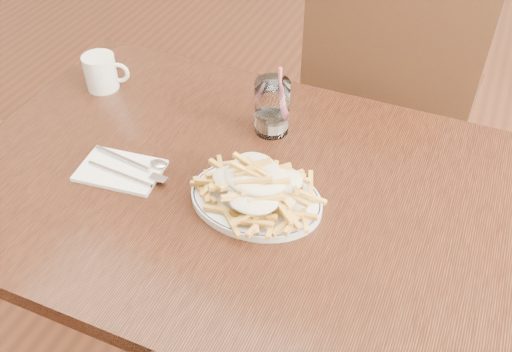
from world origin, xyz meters
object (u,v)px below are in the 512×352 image
at_px(loaded_fries, 256,182).
at_px(coffee_mug, 102,72).
at_px(fries_plate, 256,199).
at_px(chair_far, 391,88).
at_px(water_glass, 272,110).
at_px(table, 243,211).

bearing_deg(loaded_fries, coffee_mug, 155.99).
relative_size(fries_plate, coffee_mug, 2.54).
bearing_deg(chair_far, fries_plate, -98.66).
relative_size(chair_far, loaded_fries, 4.12).
xyz_separation_m(loaded_fries, water_glass, (-0.06, 0.23, -0.00)).
bearing_deg(water_glass, table, -85.76).
bearing_deg(fries_plate, loaded_fries, 71.57).
bearing_deg(loaded_fries, fries_plate, -108.43).
xyz_separation_m(table, fries_plate, (0.05, -0.04, 0.09)).
height_order(table, fries_plate, fries_plate).
xyz_separation_m(fries_plate, water_glass, (-0.06, 0.23, 0.05)).
xyz_separation_m(loaded_fries, coffee_mug, (-0.51, 0.23, -0.01)).
height_order(table, water_glass, water_glass).
distance_m(table, fries_plate, 0.11).
bearing_deg(coffee_mug, water_glass, 0.30).
bearing_deg(table, coffee_mug, 157.86).
xyz_separation_m(table, chair_far, (0.16, 0.72, -0.08)).
bearing_deg(coffee_mug, loaded_fries, -24.01).
bearing_deg(coffee_mug, chair_far, 40.35).
distance_m(fries_plate, water_glass, 0.24).
distance_m(table, coffee_mug, 0.52).
bearing_deg(table, chair_far, 77.34).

